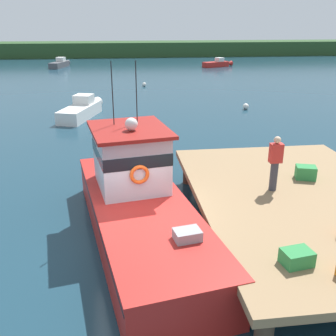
{
  "coord_description": "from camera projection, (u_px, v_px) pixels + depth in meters",
  "views": [
    {
      "loc": [
        -0.22,
        -9.31,
        5.85
      ],
      "look_at": [
        1.2,
        2.16,
        1.4
      ],
      "focal_mm": 40.97,
      "sensor_mm": 36.0,
      "label": 1
    }
  ],
  "objects": [
    {
      "name": "ground_plane",
      "position": [
        135.0,
        244.0,
        10.75
      ],
      "size": [
        200.0,
        200.0,
        0.0
      ],
      "primitive_type": "plane",
      "color": "#193847"
    },
    {
      "name": "dock",
      "position": [
        302.0,
        200.0,
        10.92
      ],
      "size": [
        6.0,
        9.0,
        1.2
      ],
      "color": "#4C3D2D",
      "rests_on": "ground"
    },
    {
      "name": "main_fishing_boat",
      "position": [
        136.0,
        200.0,
        11.06
      ],
      "size": [
        3.93,
        9.97,
        4.8
      ],
      "color": "red",
      "rests_on": "ground"
    },
    {
      "name": "crate_stack_near_edge",
      "position": [
        297.0,
        257.0,
        7.77
      ],
      "size": [
        0.66,
        0.53,
        0.32
      ],
      "primitive_type": "cube",
      "rotation": [
        0.0,
        0.0,
        0.16
      ],
      "color": "#2D8442",
      "rests_on": "dock"
    },
    {
      "name": "crate_single_by_cleat",
      "position": [
        306.0,
        172.0,
        12.0
      ],
      "size": [
        0.7,
        0.6,
        0.42
      ],
      "primitive_type": "cube",
      "rotation": [
        0.0,
        0.0,
        -0.3
      ],
      "color": "#2D8442",
      "rests_on": "dock"
    },
    {
      "name": "deckhand_by_the_boat",
      "position": [
        275.0,
        162.0,
        10.97
      ],
      "size": [
        0.36,
        0.22,
        1.63
      ],
      "color": "#383842",
      "rests_on": "dock"
    },
    {
      "name": "moored_boat_near_channel",
      "position": [
        218.0,
        64.0,
        52.03
      ],
      "size": [
        4.61,
        2.84,
        1.19
      ],
      "color": "red",
      "rests_on": "ground"
    },
    {
      "name": "moored_boat_off_the_point",
      "position": [
        82.0,
        110.0,
        24.83
      ],
      "size": [
        2.64,
        5.46,
        1.37
      ],
      "color": "white",
      "rests_on": "ground"
    },
    {
      "name": "moored_boat_far_right",
      "position": [
        60.0,
        64.0,
        51.53
      ],
      "size": [
        2.3,
        5.09,
        1.27
      ],
      "color": "#4C4C51",
      "rests_on": "ground"
    },
    {
      "name": "mooring_buoy_channel_marker",
      "position": [
        246.0,
        106.0,
        26.98
      ],
      "size": [
        0.42,
        0.42,
        0.42
      ],
      "primitive_type": "sphere",
      "color": "silver",
      "rests_on": "ground"
    },
    {
      "name": "mooring_buoy_inshore",
      "position": [
        144.0,
        84.0,
        36.44
      ],
      "size": [
        0.38,
        0.38,
        0.38
      ],
      "primitive_type": "sphere",
      "color": "silver",
      "rests_on": "ground"
    },
    {
      "name": "mooring_buoy_spare_mooring",
      "position": [
        162.0,
        131.0,
        21.06
      ],
      "size": [
        0.32,
        0.32,
        0.32
      ],
      "primitive_type": "sphere",
      "color": "red",
      "rests_on": "ground"
    },
    {
      "name": "far_shoreline",
      "position": [
        120.0,
        49.0,
        67.74
      ],
      "size": [
        120.0,
        8.0,
        2.4
      ],
      "primitive_type": "cube",
      "color": "#284723",
      "rests_on": "ground"
    }
  ]
}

